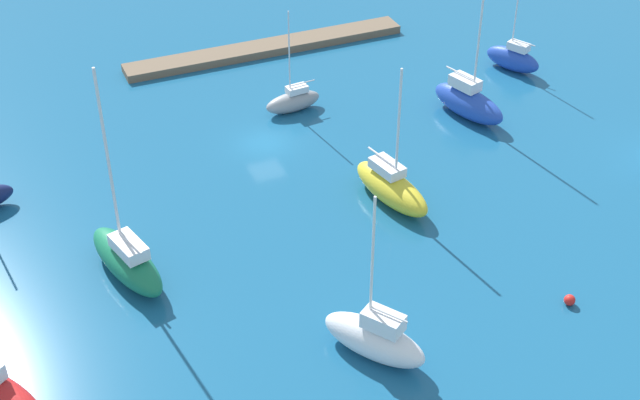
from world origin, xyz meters
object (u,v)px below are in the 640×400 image
object	(u,v)px
sailboat_gray_mid_basin	(293,101)
mooring_buoy_red	(570,300)
sailboat_green_lone_south	(127,259)
sailboat_white_west_end	(375,338)
sailboat_blue_center_basin	(468,101)
pier_dock	(266,48)
sailboat_blue_off_beacon	(513,58)
sailboat_yellow_lone_north	(391,187)

from	to	relation	value
sailboat_gray_mid_basin	mooring_buoy_red	xyz separation A→B (m)	(-6.37, 27.76, -0.55)
sailboat_green_lone_south	sailboat_white_west_end	xyz separation A→B (m)	(-10.81, 11.99, 0.02)
sailboat_blue_center_basin	sailboat_gray_mid_basin	xyz separation A→B (m)	(12.23, -6.22, -0.45)
sailboat_green_lone_south	sailboat_white_west_end	bearing A→B (deg)	-152.81
pier_dock	sailboat_gray_mid_basin	world-z (taller)	sailboat_gray_mid_basin
pier_dock	sailboat_gray_mid_basin	distance (m)	11.01
pier_dock	mooring_buoy_red	bearing A→B (deg)	96.84
sailboat_green_lone_south	sailboat_blue_off_beacon	bearing A→B (deg)	-83.70
sailboat_gray_mid_basin	mooring_buoy_red	size ratio (longest dim) A/B	12.57
sailboat_blue_center_basin	mooring_buoy_red	world-z (taller)	sailboat_blue_center_basin
sailboat_yellow_lone_north	sailboat_gray_mid_basin	world-z (taller)	sailboat_yellow_lone_north
pier_dock	sailboat_gray_mid_basin	xyz separation A→B (m)	(1.74, 10.86, 0.54)
sailboat_blue_center_basin	sailboat_blue_off_beacon	size ratio (longest dim) A/B	1.36
sailboat_green_lone_south	sailboat_yellow_lone_north	distance (m)	18.27
sailboat_blue_off_beacon	mooring_buoy_red	world-z (taller)	sailboat_blue_off_beacon
sailboat_green_lone_south	sailboat_gray_mid_basin	world-z (taller)	sailboat_green_lone_south
sailboat_blue_off_beacon	sailboat_white_west_end	bearing A→B (deg)	108.71
sailboat_blue_center_basin	sailboat_blue_off_beacon	distance (m)	9.40
sailboat_blue_center_basin	mooring_buoy_red	xyz separation A→B (m)	(5.86, 21.54, -1.00)
sailboat_gray_mid_basin	sailboat_blue_off_beacon	distance (m)	19.93
mooring_buoy_red	sailboat_gray_mid_basin	bearing A→B (deg)	-77.08
mooring_buoy_red	sailboat_blue_center_basin	bearing A→B (deg)	-105.23
mooring_buoy_red	sailboat_blue_off_beacon	bearing A→B (deg)	-116.65
sailboat_blue_center_basin	sailboat_white_west_end	bearing A→B (deg)	-58.00
sailboat_blue_off_beacon	sailboat_yellow_lone_north	bearing A→B (deg)	99.45
sailboat_blue_center_basin	mooring_buoy_red	bearing A→B (deg)	-31.96
sailboat_green_lone_south	sailboat_gray_mid_basin	size ratio (longest dim) A/B	1.64
sailboat_blue_center_basin	mooring_buoy_red	distance (m)	22.35
sailboat_yellow_lone_north	mooring_buoy_red	distance (m)	14.43
sailboat_yellow_lone_north	sailboat_white_west_end	bearing A→B (deg)	-41.95
sailboat_blue_off_beacon	sailboat_green_lone_south	bearing A→B (deg)	84.52
sailboat_white_west_end	sailboat_yellow_lone_north	bearing A→B (deg)	-64.10
sailboat_blue_center_basin	sailboat_green_lone_south	bearing A→B (deg)	-89.94
sailboat_yellow_lone_north	sailboat_blue_center_basin	bearing A→B (deg)	114.96
sailboat_blue_center_basin	sailboat_yellow_lone_north	size ratio (longest dim) A/B	1.24
sailboat_blue_center_basin	sailboat_yellow_lone_north	bearing A→B (deg)	-70.10
mooring_buoy_red	pier_dock	bearing A→B (deg)	-83.16
sailboat_blue_off_beacon	sailboat_gray_mid_basin	bearing A→B (deg)	61.10
sailboat_green_lone_south	sailboat_yellow_lone_north	size ratio (longest dim) A/B	1.36
sailboat_white_west_end	sailboat_blue_off_beacon	xyz separation A→B (m)	(-25.88, -26.18, -0.17)
sailboat_yellow_lone_north	mooring_buoy_red	size ratio (longest dim) A/B	15.11
pier_dock	sailboat_yellow_lone_north	bearing A→B (deg)	89.39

